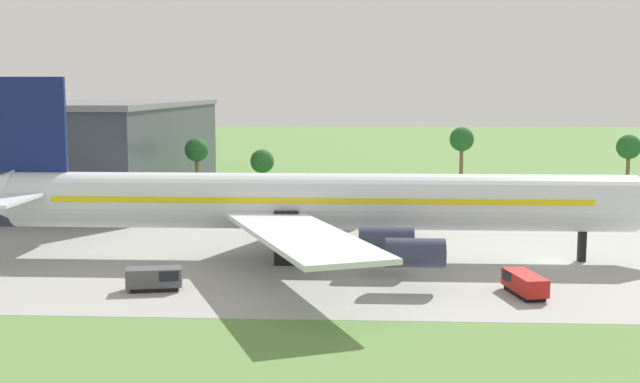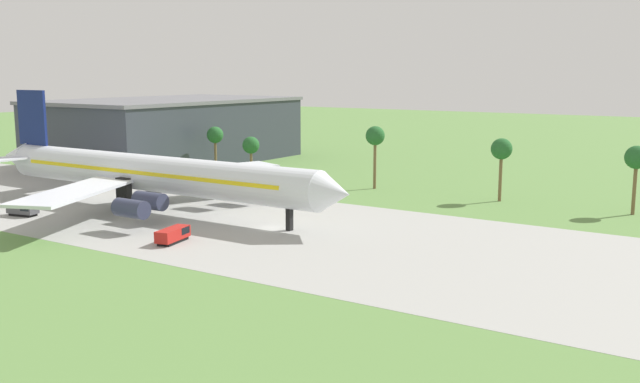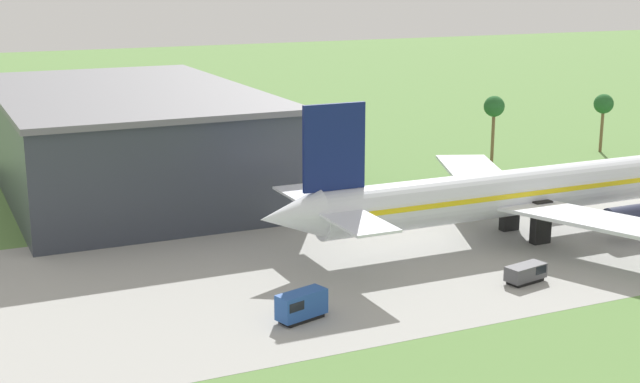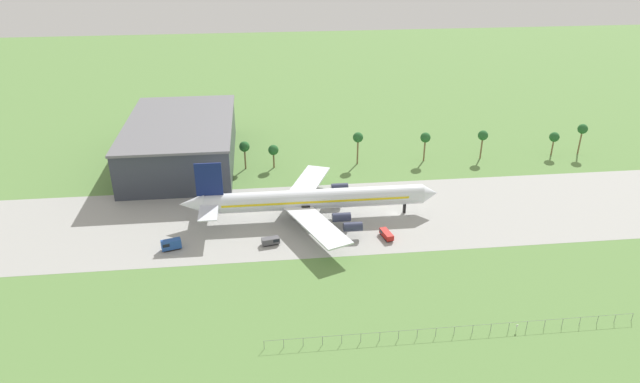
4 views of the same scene
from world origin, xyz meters
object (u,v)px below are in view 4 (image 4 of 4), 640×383
Objects in this scene: jet_airliner at (311,199)px; baggage_tug at (171,245)px; catering_van at (386,234)px; no_stopping_sign at (517,327)px; fuel_truck at (271,241)px; terminal_building at (181,142)px.

baggage_tug is at bearing -160.51° from jet_airliner.
baggage_tug is 0.94× the size of catering_van.
no_stopping_sign is (19.15, -41.74, 0.01)m from catering_van.
terminal_building is at bearing 115.71° from fuel_truck.
baggage_tug is at bearing 179.44° from fuel_truck.
terminal_building is at bearing 135.00° from catering_van.
fuel_truck is 0.08× the size of terminal_building.
baggage_tug is 3.26× the size of no_stopping_sign.
fuel_truck is (-12.20, -13.98, -4.83)m from jet_airliner.
jet_airliner is 12.90× the size of catering_van.
terminal_building reaches higher than baggage_tug.
baggage_tug is 0.09× the size of terminal_building.
terminal_building reaches higher than fuel_truck.
jet_airliner is 1.23× the size of terminal_building.
jet_airliner is at bearing 124.71° from no_stopping_sign.
jet_airliner reaches higher than terminal_building.
terminal_building is (-2.87, 60.85, 6.17)m from baggage_tug.
catering_van is 86.45m from terminal_building.
baggage_tug is 1.09× the size of fuel_truck.
fuel_truck is at bearing -179.70° from catering_van.
terminal_building is (-29.43, 61.11, 6.61)m from fuel_truck.
baggage_tug is (-38.76, -13.72, -4.38)m from jet_airliner.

